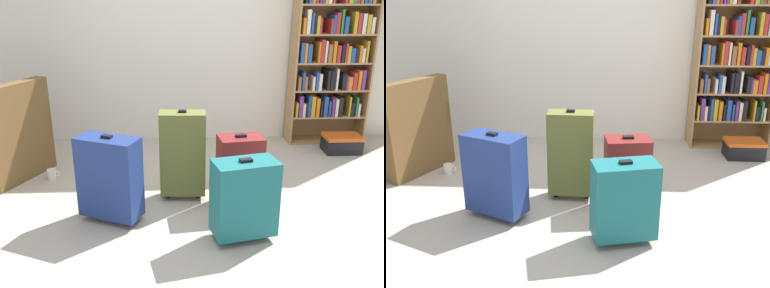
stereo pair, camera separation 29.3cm
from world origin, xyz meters
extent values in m
plane|color=#B2A899|center=(0.00, 0.00, 0.00)|extent=(9.07, 9.07, 0.00)
cube|color=silver|center=(0.00, 2.05, 1.30)|extent=(5.18, 0.10, 2.60)
cube|color=#A87F51|center=(1.03, 1.83, 0.91)|extent=(0.02, 0.30, 1.81)
cube|color=#A87F51|center=(1.87, 1.83, 0.91)|extent=(0.02, 0.30, 1.81)
cube|color=#A87F51|center=(1.45, 1.97, 0.91)|extent=(0.86, 0.02, 1.81)
cube|color=#A87F51|center=(1.45, 1.83, 0.01)|extent=(0.82, 0.28, 0.02)
cube|color=#A87F51|center=(1.45, 1.83, 0.31)|extent=(0.82, 0.28, 0.02)
cube|color=#A87F51|center=(1.45, 1.83, 0.61)|extent=(0.82, 0.28, 0.02)
cube|color=#A87F51|center=(1.45, 1.83, 0.92)|extent=(0.82, 0.28, 0.02)
cube|color=#A87F51|center=(1.45, 1.83, 1.22)|extent=(0.82, 0.28, 0.02)
cube|color=#A87F51|center=(1.45, 1.83, 1.52)|extent=(0.82, 0.28, 0.02)
cube|color=gold|center=(1.08, 1.78, 0.40)|extent=(0.02, 0.18, 0.17)
cube|color=#66337F|center=(1.12, 1.81, 0.44)|extent=(0.04, 0.25, 0.24)
cube|color=silver|center=(1.16, 1.81, 0.40)|extent=(0.03, 0.25, 0.16)
cube|color=black|center=(1.19, 1.81, 0.41)|extent=(0.02, 0.24, 0.17)
cube|color=#264C99|center=(1.22, 1.81, 0.44)|extent=(0.03, 0.24, 0.24)
cube|color=gold|center=(1.26, 1.79, 0.44)|extent=(0.04, 0.20, 0.23)
cube|color=orange|center=(1.31, 1.79, 0.43)|extent=(0.04, 0.20, 0.21)
cube|color=black|center=(1.36, 1.78, 0.41)|extent=(0.02, 0.18, 0.18)
cube|color=#264C99|center=(1.40, 1.81, 0.44)|extent=(0.04, 0.25, 0.23)
cube|color=#264C99|center=(1.45, 1.80, 0.41)|extent=(0.02, 0.23, 0.18)
cube|color=#66337F|center=(1.49, 1.77, 0.43)|extent=(0.03, 0.17, 0.21)
cube|color=silver|center=(1.53, 1.78, 0.42)|extent=(0.03, 0.19, 0.20)
cube|color=black|center=(1.57, 1.80, 0.43)|extent=(0.04, 0.22, 0.22)
cube|color=gold|center=(1.68, 1.78, 0.44)|extent=(0.02, 0.19, 0.23)
cube|color=black|center=(1.71, 1.80, 0.40)|extent=(0.04, 0.23, 0.16)
cube|color=#2D7238|center=(1.76, 1.80, 0.43)|extent=(0.02, 0.22, 0.22)
cube|color=silver|center=(1.79, 1.81, 0.40)|extent=(0.02, 0.25, 0.15)
cube|color=brown|center=(1.09, 1.79, 0.70)|extent=(0.03, 0.20, 0.15)
cube|color=#264C99|center=(1.13, 1.78, 0.73)|extent=(0.02, 0.19, 0.20)
cube|color=brown|center=(1.16, 1.78, 0.70)|extent=(0.03, 0.19, 0.16)
cube|color=silver|center=(1.24, 1.80, 0.70)|extent=(0.03, 0.22, 0.15)
cube|color=#264C99|center=(1.28, 1.78, 0.72)|extent=(0.03, 0.17, 0.20)
cube|color=silver|center=(1.31, 1.78, 0.72)|extent=(0.03, 0.18, 0.18)
cube|color=black|center=(1.40, 1.81, 0.73)|extent=(0.03, 0.24, 0.22)
cube|color=black|center=(1.45, 1.77, 0.73)|extent=(0.04, 0.17, 0.22)
cube|color=silver|center=(1.50, 1.79, 0.74)|extent=(0.02, 0.20, 0.23)
cube|color=black|center=(1.58, 1.77, 0.71)|extent=(0.04, 0.17, 0.18)
cube|color=#66337F|center=(1.61, 1.80, 0.70)|extent=(0.02, 0.22, 0.16)
cube|color=orange|center=(1.65, 1.81, 0.70)|extent=(0.04, 0.24, 0.15)
cube|color=#B22D2D|center=(1.70, 1.78, 0.72)|extent=(0.04, 0.18, 0.19)
cube|color=orange|center=(1.75, 1.77, 0.73)|extent=(0.03, 0.17, 0.21)
cube|color=#66337F|center=(1.79, 1.81, 0.73)|extent=(0.04, 0.25, 0.22)
cube|color=#264C99|center=(1.09, 1.81, 1.03)|extent=(0.04, 0.25, 0.21)
cube|color=orange|center=(1.13, 1.81, 1.03)|extent=(0.03, 0.24, 0.20)
cube|color=#264C99|center=(1.17, 1.79, 1.03)|extent=(0.04, 0.20, 0.20)
cube|color=orange|center=(1.27, 1.79, 1.04)|extent=(0.02, 0.20, 0.22)
cube|color=#B22D2D|center=(1.30, 1.81, 1.05)|extent=(0.04, 0.25, 0.24)
cube|color=silver|center=(1.34, 1.78, 1.04)|extent=(0.02, 0.18, 0.23)
cube|color=brown|center=(1.39, 1.81, 1.02)|extent=(0.04, 0.25, 0.19)
cube|color=orange|center=(1.44, 1.81, 1.04)|extent=(0.03, 0.24, 0.23)
cube|color=#B22D2D|center=(1.48, 1.77, 1.02)|extent=(0.04, 0.17, 0.18)
cube|color=black|center=(1.53, 1.77, 1.02)|extent=(0.03, 0.17, 0.19)
cube|color=#B22D2D|center=(1.56, 1.78, 1.03)|extent=(0.02, 0.19, 0.20)
cube|color=gold|center=(1.60, 1.79, 1.01)|extent=(0.03, 0.21, 0.17)
cube|color=#264C99|center=(1.64, 1.80, 1.00)|extent=(0.04, 0.22, 0.15)
cube|color=black|center=(1.68, 1.81, 1.00)|extent=(0.04, 0.24, 0.15)
cube|color=orange|center=(1.72, 1.80, 1.02)|extent=(0.03, 0.22, 0.18)
cube|color=silver|center=(1.75, 1.80, 1.00)|extent=(0.03, 0.23, 0.15)
cube|color=gold|center=(1.79, 1.80, 1.04)|extent=(0.02, 0.21, 0.23)
cube|color=orange|center=(1.08, 1.80, 1.31)|extent=(0.03, 0.23, 0.16)
cube|color=silver|center=(1.13, 1.78, 1.35)|extent=(0.04, 0.18, 0.25)
cube|color=#264C99|center=(1.17, 1.79, 1.34)|extent=(0.02, 0.21, 0.21)
cube|color=black|center=(1.19, 1.79, 1.32)|extent=(0.02, 0.21, 0.18)
cube|color=gold|center=(1.23, 1.81, 1.32)|extent=(0.03, 0.25, 0.18)
cube|color=#B22D2D|center=(1.26, 1.80, 1.31)|extent=(0.02, 0.22, 0.16)
cube|color=#B22D2D|center=(1.38, 1.81, 1.31)|extent=(0.02, 0.25, 0.15)
cube|color=#264C99|center=(1.40, 1.80, 1.32)|extent=(0.03, 0.22, 0.19)
cube|color=#B22D2D|center=(1.44, 1.77, 1.34)|extent=(0.04, 0.17, 0.21)
cube|color=#2D7238|center=(1.48, 1.81, 1.35)|extent=(0.02, 0.24, 0.25)
cube|color=#264C99|center=(1.53, 1.78, 1.32)|extent=(0.04, 0.18, 0.18)
cube|color=gold|center=(1.62, 1.81, 1.34)|extent=(0.03, 0.25, 0.22)
cube|color=#B22D2D|center=(1.66, 1.81, 1.33)|extent=(0.04, 0.24, 0.21)
cube|color=silver|center=(1.72, 1.80, 1.33)|extent=(0.04, 0.22, 0.20)
cube|color=gold|center=(1.77, 1.81, 1.33)|extent=(0.04, 0.24, 0.19)
cube|color=silver|center=(1.81, 1.81, 1.31)|extent=(0.03, 0.23, 0.17)
cube|color=brown|center=(-1.95, 1.03, 0.20)|extent=(0.94, 0.94, 0.40)
cube|color=brown|center=(-1.69, 0.90, 0.65)|extent=(0.42, 0.68, 0.50)
cube|color=brown|center=(-1.81, 1.30, 0.51)|extent=(0.67, 0.40, 0.22)
cylinder|color=white|center=(-1.44, 0.88, 0.05)|extent=(0.08, 0.08, 0.10)
torus|color=white|center=(-1.39, 0.88, 0.05)|extent=(0.06, 0.01, 0.06)
cube|color=black|center=(1.53, 1.45, 0.08)|extent=(0.38, 0.26, 0.17)
cube|color=#D85919|center=(1.53, 1.45, 0.17)|extent=(0.39, 0.27, 0.04)
cube|color=#19666B|center=(0.18, -0.20, 0.32)|extent=(0.47, 0.32, 0.54)
cube|color=black|center=(0.18, -0.20, 0.60)|extent=(0.09, 0.06, 0.02)
cylinder|color=black|center=(0.03, -0.24, 0.03)|extent=(0.06, 0.06, 0.05)
cylinder|color=black|center=(0.33, -0.17, 0.03)|extent=(0.06, 0.06, 0.05)
cube|color=navy|center=(-0.77, 0.09, 0.36)|extent=(0.50, 0.38, 0.61)
cube|color=black|center=(-0.77, 0.09, 0.67)|extent=(0.09, 0.07, 0.02)
cylinder|color=black|center=(-0.92, 0.16, 0.03)|extent=(0.07, 0.07, 0.05)
cylinder|color=black|center=(-0.63, 0.03, 0.03)|extent=(0.07, 0.07, 0.05)
cube|color=maroon|center=(0.23, 0.32, 0.32)|extent=(0.37, 0.27, 0.53)
cube|color=black|center=(0.23, 0.32, 0.59)|extent=(0.09, 0.06, 0.02)
cylinder|color=black|center=(0.11, 0.30, 0.03)|extent=(0.06, 0.06, 0.05)
cylinder|color=black|center=(0.35, 0.33, 0.03)|extent=(0.06, 0.06, 0.05)
cube|color=brown|center=(-0.22, 0.45, 0.40)|extent=(0.38, 0.20, 0.70)
cube|color=black|center=(-0.22, 0.45, 0.76)|extent=(0.07, 0.04, 0.02)
cylinder|color=black|center=(-0.35, 0.45, 0.03)|extent=(0.05, 0.05, 0.05)
cylinder|color=black|center=(-0.09, 0.44, 0.03)|extent=(0.05, 0.05, 0.05)
camera|label=1|loc=(-0.29, -2.77, 1.64)|focal=39.34mm
camera|label=2|loc=(0.00, -2.77, 1.64)|focal=39.34mm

